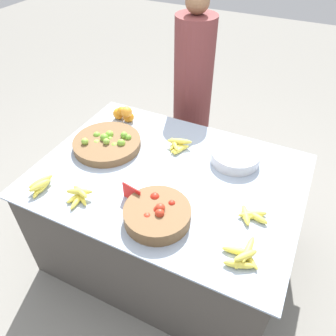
{
  "coord_description": "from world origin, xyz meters",
  "views": [
    {
      "loc": [
        0.63,
        -1.3,
        2.07
      ],
      "look_at": [
        0.0,
        0.0,
        0.81
      ],
      "focal_mm": 35.0,
      "sensor_mm": 36.0,
      "label": 1
    }
  ],
  "objects_px": {
    "lime_bowl": "(107,143)",
    "price_sign": "(132,194)",
    "tomato_basket": "(157,214)",
    "metal_bowl": "(235,157)",
    "vendor_person": "(192,100)"
  },
  "relations": [
    {
      "from": "tomato_basket",
      "to": "price_sign",
      "type": "distance_m",
      "value": 0.19
    },
    {
      "from": "tomato_basket",
      "to": "vendor_person",
      "type": "height_order",
      "value": "vendor_person"
    },
    {
      "from": "metal_bowl",
      "to": "price_sign",
      "type": "relative_size",
      "value": 2.48
    },
    {
      "from": "lime_bowl",
      "to": "price_sign",
      "type": "relative_size",
      "value": 3.63
    },
    {
      "from": "tomato_basket",
      "to": "price_sign",
      "type": "bearing_deg",
      "value": 162.26
    },
    {
      "from": "lime_bowl",
      "to": "price_sign",
      "type": "distance_m",
      "value": 0.53
    },
    {
      "from": "price_sign",
      "to": "tomato_basket",
      "type": "bearing_deg",
      "value": -7.18
    },
    {
      "from": "metal_bowl",
      "to": "price_sign",
      "type": "distance_m",
      "value": 0.7
    },
    {
      "from": "tomato_basket",
      "to": "metal_bowl",
      "type": "distance_m",
      "value": 0.67
    },
    {
      "from": "vendor_person",
      "to": "metal_bowl",
      "type": "bearing_deg",
      "value": -49.58
    },
    {
      "from": "lime_bowl",
      "to": "tomato_basket",
      "type": "height_order",
      "value": "tomato_basket"
    },
    {
      "from": "lime_bowl",
      "to": "vendor_person",
      "type": "height_order",
      "value": "vendor_person"
    },
    {
      "from": "price_sign",
      "to": "metal_bowl",
      "type": "bearing_deg",
      "value": 65.17
    },
    {
      "from": "lime_bowl",
      "to": "tomato_basket",
      "type": "relative_size",
      "value": 1.27
    },
    {
      "from": "tomato_basket",
      "to": "vendor_person",
      "type": "xyz_separation_m",
      "value": [
        -0.34,
        1.29,
        -0.08
      ]
    }
  ]
}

